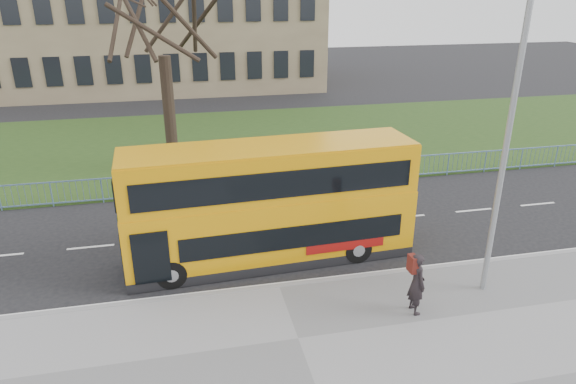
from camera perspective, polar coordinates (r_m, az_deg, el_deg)
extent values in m
plane|color=black|center=(17.27, -2.05, -7.97)|extent=(120.00, 120.00, 0.00)
cube|color=gray|center=(15.93, -1.03, -10.49)|extent=(80.00, 0.20, 0.14)
cube|color=#223D16|center=(30.38, -6.93, 5.49)|extent=(80.00, 15.40, 0.08)
cube|color=#78654C|center=(49.81, -15.97, 19.43)|extent=(30.00, 15.00, 14.00)
cube|color=orange|center=(17.07, -1.93, -3.80)|extent=(9.48, 2.68, 1.74)
cube|color=orange|center=(16.65, -1.97, -0.64)|extent=(9.48, 2.68, 0.30)
cube|color=orange|center=(16.31, -2.01, 2.38)|extent=(9.43, 2.64, 1.56)
cube|color=black|center=(16.18, 0.84, -5.06)|extent=(7.23, 0.39, 0.76)
cube|color=black|center=(15.33, -1.07, 0.76)|extent=(8.62, 0.46, 0.85)
cylinder|color=black|center=(16.18, -12.82, -8.90)|extent=(0.94, 0.29, 0.93)
cylinder|color=black|center=(17.31, 7.75, -6.34)|extent=(0.94, 0.29, 0.93)
imported|color=black|center=(14.73, 14.11, -9.80)|extent=(0.47, 0.68, 1.81)
cylinder|color=#909498|center=(15.13, 22.97, 4.00)|extent=(0.17, 0.17, 8.56)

